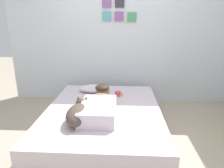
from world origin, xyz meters
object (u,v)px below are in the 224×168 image
object	(u,v)px
coffee_cup	(118,94)
cell_phone	(93,126)
bed	(104,119)
dog	(78,113)
pillow	(94,88)
person_lying	(99,105)

from	to	relation	value
coffee_cup	cell_phone	xyz separation A→B (m)	(-0.25, -0.99, -0.03)
bed	dog	bearing A→B (deg)	-123.76
bed	pillow	xyz separation A→B (m)	(-0.22, 0.67, 0.23)
dog	cell_phone	xyz separation A→B (m)	(0.19, -0.13, -0.10)
cell_phone	person_lying	bearing A→B (deg)	85.41
bed	dog	world-z (taller)	dog
pillow	dog	size ratio (longest dim) A/B	0.90
person_lying	cell_phone	distance (m)	0.38
pillow	dog	world-z (taller)	dog
bed	person_lying	size ratio (longest dim) A/B	2.24
dog	coffee_cup	bearing A→B (deg)	63.09
coffee_cup	pillow	bearing A→B (deg)	154.80
bed	person_lying	distance (m)	0.32
cell_phone	pillow	bearing A→B (deg)	97.32
coffee_cup	bed	bearing A→B (deg)	-110.76
dog	coffee_cup	distance (m)	0.97
coffee_cup	dog	bearing A→B (deg)	-116.91
dog	pillow	bearing A→B (deg)	87.79
bed	pillow	size ratio (longest dim) A/B	3.96
cell_phone	bed	bearing A→B (deg)	82.79
pillow	person_lying	world-z (taller)	person_lying
person_lying	cell_phone	xyz separation A→B (m)	(-0.03, -0.36, -0.10)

